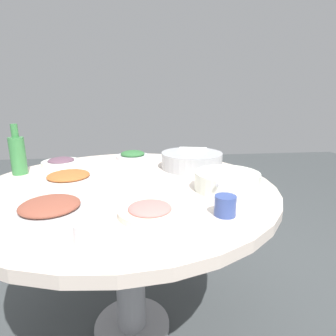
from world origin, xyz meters
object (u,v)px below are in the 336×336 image
(dish_eggplant, at_px, (61,162))
(tea_cup_near, at_px, (225,206))
(dish_stirfry, at_px, (50,208))
(dish_greens, at_px, (133,155))
(dish_tofu_braise, at_px, (69,177))
(dish_shrimp, at_px, (150,211))
(green_bottle, at_px, (18,154))
(soup_bowl, at_px, (227,182))
(tea_cup_far, at_px, (87,235))
(rice_bowl, at_px, (192,160))
(round_dining_table, at_px, (128,210))

(dish_eggplant, bearing_deg, tea_cup_near, 43.55)
(dish_stirfry, xyz_separation_m, dish_greens, (-0.76, 0.25, -0.00))
(dish_greens, bearing_deg, dish_tofu_braise, -33.69)
(dish_greens, distance_m, dish_shrimp, 0.82)
(dish_shrimp, distance_m, green_bottle, 0.81)
(soup_bowl, distance_m, tea_cup_near, 0.25)
(tea_cup_far, bearing_deg, dish_tofu_braise, -162.90)
(dish_eggplant, bearing_deg, dish_stirfry, 11.23)
(rice_bowl, xyz_separation_m, tea_cup_near, (0.59, -0.01, -0.01))
(dish_stirfry, bearing_deg, tea_cup_near, 82.20)
(tea_cup_far, bearing_deg, dish_eggplant, -161.95)
(dish_stirfry, distance_m, dish_shrimp, 0.32)
(dish_eggplant, distance_m, tea_cup_near, 0.98)
(round_dining_table, distance_m, dish_tofu_braise, 0.30)
(dish_stirfry, height_order, dish_shrimp, dish_stirfry)
(round_dining_table, distance_m, rice_bowl, 0.43)
(green_bottle, height_order, tea_cup_far, green_bottle)
(dish_eggplant, relative_size, tea_cup_far, 3.08)
(dish_tofu_braise, relative_size, dish_greens, 1.20)
(dish_greens, bearing_deg, dish_eggplant, -71.39)
(dish_stirfry, xyz_separation_m, tea_cup_near, (0.08, 0.55, 0.01))
(rice_bowl, relative_size, tea_cup_near, 4.59)
(round_dining_table, xyz_separation_m, dish_stirfry, (0.29, -0.23, 0.14))
(dish_shrimp, bearing_deg, dish_stirfry, -99.14)
(dish_stirfry, bearing_deg, tea_cup_far, 35.04)
(dish_tofu_braise, bearing_deg, dish_shrimp, 40.14)
(soup_bowl, relative_size, dish_tofu_braise, 1.08)
(dish_shrimp, relative_size, tea_cup_far, 3.09)
(round_dining_table, bearing_deg, dish_tofu_braise, -104.11)
(tea_cup_near, distance_m, tea_cup_far, 0.42)
(rice_bowl, height_order, soup_bowl, rice_bowl)
(dish_stirfry, relative_size, green_bottle, 1.00)
(tea_cup_near, bearing_deg, soup_bowl, 160.70)
(dish_tofu_braise, height_order, green_bottle, green_bottle)
(dish_tofu_braise, bearing_deg, dish_stirfry, 3.71)
(tea_cup_far, bearing_deg, dish_stirfry, -144.96)
(dish_shrimp, bearing_deg, tea_cup_far, -44.80)
(dish_shrimp, xyz_separation_m, tea_cup_near, (0.02, 0.23, 0.02))
(dish_eggplant, relative_size, dish_greens, 1.01)
(dish_eggplant, xyz_separation_m, green_bottle, (0.14, -0.15, 0.08))
(dish_greens, relative_size, green_bottle, 0.82)
(round_dining_table, relative_size, dish_greens, 6.35)
(round_dining_table, bearing_deg, soup_bowl, 72.40)
(soup_bowl, relative_size, dish_shrimp, 1.28)
(soup_bowl, xyz_separation_m, dish_eggplant, (-0.48, -0.76, -0.02))
(rice_bowl, distance_m, tea_cup_far, 0.83)
(rice_bowl, height_order, tea_cup_far, rice_bowl)
(rice_bowl, bearing_deg, round_dining_table, -55.64)
(dish_greens, bearing_deg, soup_bowl, 32.08)
(tea_cup_near, bearing_deg, dish_eggplant, -136.45)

